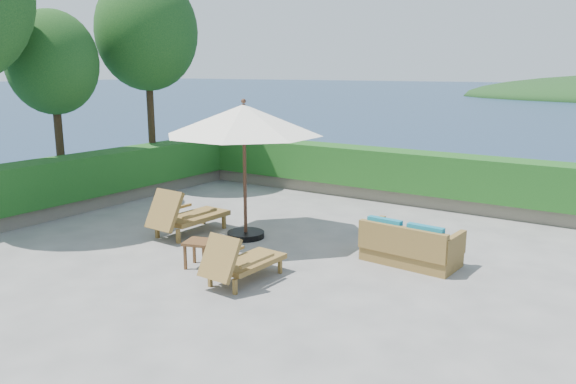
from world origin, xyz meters
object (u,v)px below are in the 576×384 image
Objects in this scene: lounge_left at (185,215)px; side_table at (199,245)px; lounge_right at (240,261)px; patio_umbrella at (244,121)px; wicker_loveseat at (410,247)px.

lounge_left reaches higher than side_table.
lounge_left reaches higher than lounge_right.
patio_umbrella reaches higher than lounge_right.
patio_umbrella is 2.30× the size of lounge_left.
lounge_left is 3.22× the size of side_table.
lounge_left is at bearing 140.35° from side_table.
patio_umbrella is 2.35m from lounge_left.
lounge_left reaches higher than wicker_loveseat.
patio_umbrella is 4.02m from wicker_loveseat.
wicker_loveseat is at bearing 53.76° from lounge_right.
patio_umbrella is at bearing 128.96° from lounge_right.
side_table is at bearing 173.93° from lounge_right.
lounge_left is 1.17× the size of lounge_right.
lounge_left is (-1.16, -0.55, -1.97)m from patio_umbrella.
lounge_right is at bearing -26.67° from lounge_left.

